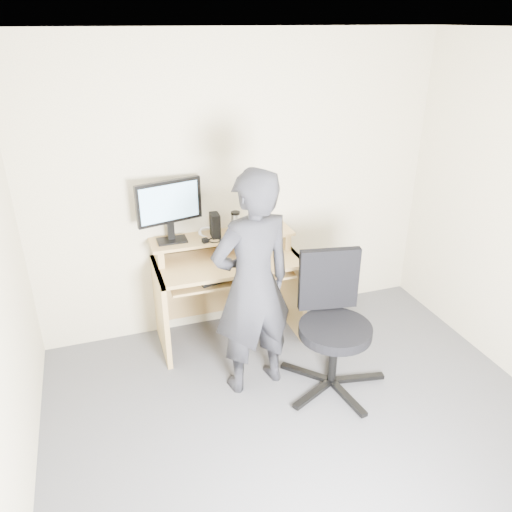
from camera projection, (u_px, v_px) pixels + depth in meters
ground at (321, 451)px, 3.25m from camera, size 3.50×3.50×0.00m
back_wall at (240, 189)px, 4.21m from camera, size 3.50×0.02×2.50m
ceiling at (353, 31)px, 2.17m from camera, size 3.50×3.50×0.02m
desk at (226, 277)px, 4.26m from camera, size 1.20×0.60×0.91m
monitor at (169, 206)px, 3.92m from camera, size 0.53×0.17×0.51m
external_drive at (215, 225)px, 4.10m from camera, size 0.08×0.13×0.20m
travel_mug at (236, 224)px, 4.18m from camera, size 0.10×0.10×0.17m
smartphone at (246, 235)px, 4.17m from camera, size 0.08×0.13×0.01m
charger at (205, 241)px, 4.02m from camera, size 0.05×0.05×0.03m
headphones at (208, 232)px, 4.20m from camera, size 0.19×0.19×0.06m
keyboard at (224, 275)px, 4.05m from camera, size 0.49×0.28×0.03m
mouse at (258, 259)px, 4.08m from camera, size 0.10×0.07×0.04m
office_chair at (333, 318)px, 3.67m from camera, size 0.80×0.80×1.02m
person at (253, 285)px, 3.51m from camera, size 0.68×0.51×1.70m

